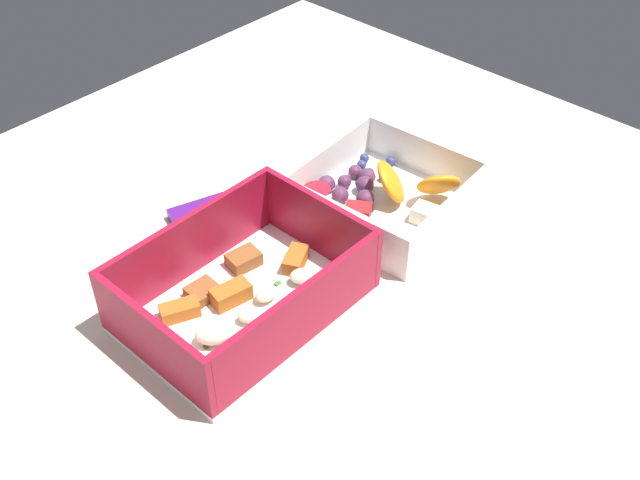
{
  "coord_description": "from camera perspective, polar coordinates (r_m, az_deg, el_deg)",
  "views": [
    {
      "loc": [
        -40.83,
        -37.65,
        50.35
      ],
      "look_at": [
        -1.18,
        -1.29,
        4.0
      ],
      "focal_mm": 43.1,
      "sensor_mm": 36.0,
      "label": 1
    }
  ],
  "objects": [
    {
      "name": "table_surface",
      "position": [
        0.74,
        -0.12,
        -0.88
      ],
      "size": [
        80.0,
        80.0,
        2.0
      ],
      "primitive_type": "cube",
      "color": "beige",
      "rests_on": "ground"
    },
    {
      "name": "pasta_container",
      "position": [
        0.66,
        -5.57,
        -3.85
      ],
      "size": [
        19.81,
        13.99,
        6.88
      ],
      "rotation": [
        0.0,
        0.0,
        -0.0
      ],
      "color": "white",
      "rests_on": "table_surface"
    },
    {
      "name": "fruit_bowl",
      "position": [
        0.77,
        4.75,
        3.3
      ],
      "size": [
        16.14,
        16.16,
        5.36
      ],
      "rotation": [
        0.0,
        0.0,
        0.07
      ],
      "color": "white",
      "rests_on": "table_surface"
    },
    {
      "name": "candy_bar",
      "position": [
        0.78,
        -8.59,
        2.2
      ],
      "size": [
        7.4,
        4.57,
        1.2
      ],
      "primitive_type": "cube",
      "rotation": [
        0.0,
        0.0,
        -0.34
      ],
      "color": "#51197A",
      "rests_on": "table_surface"
    }
  ]
}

